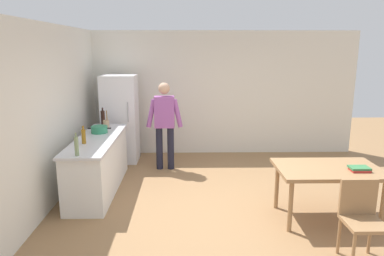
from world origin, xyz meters
name	(u,v)px	position (x,y,z in m)	size (l,w,h in m)	color
ground_plane	(223,209)	(0.00, 0.00, 0.00)	(14.00, 14.00, 0.00)	#936D47
wall_back	(210,93)	(0.00, 3.00, 1.35)	(6.40, 0.12, 2.70)	silver
wall_left	(43,118)	(-2.60, 0.20, 1.35)	(0.12, 5.60, 2.70)	silver
kitchen_counter	(98,164)	(-2.00, 0.80, 0.45)	(0.64, 2.20, 0.90)	white
refrigerator	(120,119)	(-1.90, 2.40, 0.90)	(0.70, 0.67, 1.80)	white
person	(165,120)	(-0.95, 1.85, 0.98)	(0.70, 0.22, 1.70)	#1E1E2D
dining_table	(328,173)	(1.40, -0.30, 0.67)	(1.40, 0.90, 0.75)	#9E754C
chair	(361,215)	(1.40, -1.27, 0.53)	(0.42, 0.42, 0.91)	#9E754C
cooking_pot	(99,129)	(-2.04, 1.16, 0.96)	(0.40, 0.28, 0.12)	#2D845B
utensil_jar	(106,124)	(-2.00, 1.56, 0.98)	(0.11, 0.11, 0.32)	tan
bottle_vinegar_tall	(77,146)	(-2.03, -0.17, 1.04)	(0.06, 0.06, 0.32)	gray
bottle_oil_amber	(84,136)	(-2.11, 0.45, 1.02)	(0.06, 0.06, 0.28)	#996619
bottle_wine_dark	(103,118)	(-2.11, 1.77, 1.05)	(0.08, 0.08, 0.34)	black
book_stack	(359,169)	(1.75, -0.45, 0.78)	(0.25, 0.19, 0.05)	#B22D28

